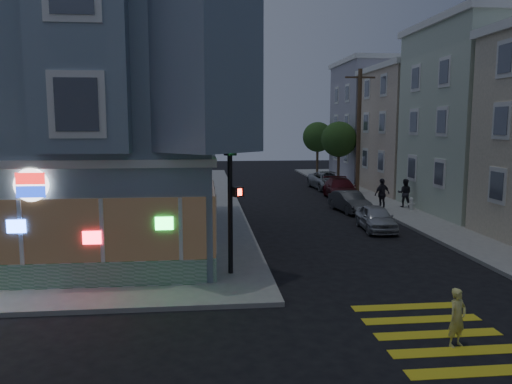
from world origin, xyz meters
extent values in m
plane|color=black|center=(0.00, 0.00, 0.00)|extent=(120.00, 120.00, 0.00)
cube|color=gray|center=(23.00, 23.00, 0.07)|extent=(24.00, 42.00, 0.15)
cube|color=slate|center=(-6.00, 11.00, 5.65)|extent=(14.00, 14.00, 11.00)
cube|color=silver|center=(-6.00, 11.00, 4.00)|extent=(14.30, 14.30, 0.25)
cylinder|color=white|center=(-4.40, 3.87, 3.40)|extent=(1.00, 0.12, 1.00)
cube|color=tan|center=(19.50, 25.00, 4.65)|extent=(12.00, 8.60, 9.00)
cube|color=#9491A0|center=(19.50, 34.00, 5.40)|extent=(12.00, 8.60, 10.50)
cylinder|color=#4C3826|center=(12.00, 24.00, 4.65)|extent=(0.30, 0.30, 9.00)
cube|color=#4C3826|center=(12.00, 24.00, 8.55)|extent=(2.20, 0.12, 0.12)
cylinder|color=#4C3826|center=(12.20, 30.00, 1.75)|extent=(0.24, 0.24, 3.20)
sphere|color=#1F4117|center=(12.20, 30.00, 3.95)|extent=(3.00, 3.00, 3.00)
cylinder|color=#4C3826|center=(12.20, 38.00, 1.75)|extent=(0.24, 0.24, 3.20)
sphere|color=#1F4117|center=(12.20, 38.00, 3.95)|extent=(3.00, 3.00, 3.00)
imported|color=#D9D46F|center=(6.62, -0.92, 0.70)|extent=(0.60, 0.51, 1.40)
imported|color=black|center=(13.00, 17.64, 1.02)|extent=(1.04, 0.95, 1.74)
imported|color=#27252D|center=(11.30, 16.91, 1.08)|extent=(1.18, 0.83, 1.87)
imported|color=#B2B6BA|center=(9.17, 11.90, 0.62)|extent=(1.73, 3.73, 1.24)
imported|color=#36383B|center=(9.38, 17.10, 0.62)|extent=(1.79, 3.91, 1.24)
imported|color=#4F1218|center=(10.27, 22.30, 0.71)|extent=(2.39, 5.06, 1.43)
imported|color=#9DA3A7|center=(10.70, 27.50, 0.71)|extent=(2.66, 5.25, 1.42)
cylinder|color=black|center=(1.61, 5.00, 2.72)|extent=(0.16, 0.16, 5.15)
cube|color=black|center=(1.61, 4.77, 4.73)|extent=(0.42, 0.40, 1.08)
sphere|color=black|center=(1.61, 4.61, 5.07)|extent=(0.21, 0.21, 0.21)
sphere|color=black|center=(1.61, 4.61, 4.73)|extent=(0.21, 0.21, 0.21)
sphere|color=#19F23F|center=(1.61, 4.61, 4.39)|extent=(0.21, 0.21, 0.21)
cube|color=black|center=(1.87, 4.81, 2.98)|extent=(0.38, 0.32, 0.33)
cube|color=#FF2614|center=(1.87, 4.70, 2.98)|extent=(0.23, 0.02, 0.23)
cylinder|color=silver|center=(13.00, 16.59, 0.44)|extent=(0.23, 0.23, 0.58)
sphere|color=silver|center=(13.00, 16.59, 0.78)|extent=(0.25, 0.25, 0.25)
cylinder|color=silver|center=(13.00, 16.59, 0.49)|extent=(0.44, 0.12, 0.12)
camera|label=1|loc=(0.75, -11.55, 5.19)|focal=35.00mm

